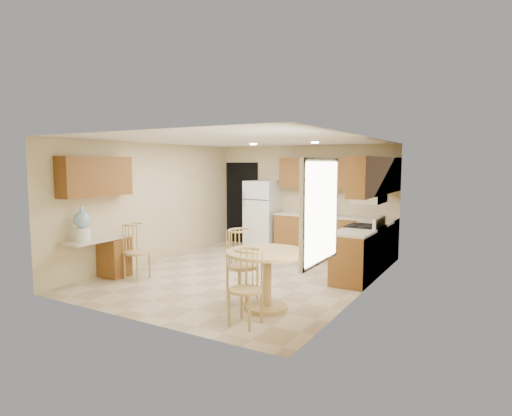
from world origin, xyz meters
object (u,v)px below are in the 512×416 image
Objects in this scene: stove at (364,249)px; dining_table at (266,271)px; chair_table_a at (239,259)px; chair_desk at (133,246)px; water_crock at (82,226)px; refrigerator at (262,214)px; chair_table_b at (241,282)px.

stove is 2.76m from dining_table.
chair_table_a reaches higher than chair_desk.
water_crock is at bearing -34.42° from chair_desk.
refrigerator is at bearing 119.83° from dining_table.
chair_table_a is (-0.55, 0.15, 0.09)m from dining_table.
chair_table_a is 1.08× the size of chair_desk.
stove reaches higher than chair_desk.
water_crock reaches higher than dining_table.
chair_table_a is (1.69, -3.75, -0.18)m from refrigerator.
refrigerator is at bearing 157.01° from stove.
chair_desk reaches higher than dining_table.
chair_desk is at bearing -144.55° from stove.
water_crock reaches higher than chair_table_b.
chair_desk is at bearing -17.93° from chair_table_b.
stove is 3.48m from chair_table_b.
refrigerator is 1.52× the size of stove.
water_crock reaches higher than chair_desk.
chair_table_a is at bearing 12.95° from water_crock.
stove is at bearing 124.16° from chair_desk.
refrigerator is 1.44× the size of dining_table.
dining_table is 0.58m from chair_table_a.
chair_desk is at bearing -91.97° from chair_table_a.
water_crock is at bearing -77.51° from chair_table_a.
dining_table is at bearing -85.85° from chair_table_b.
refrigerator reaches higher than dining_table.
chair_table_a is 2.29m from chair_desk.
refrigerator is 5.18m from chair_table_b.
stove is 1.02× the size of chair_table_a.
chair_desk is (-2.29, 0.06, -0.05)m from chair_table_a.
water_crock is (-0.45, -0.69, 0.43)m from chair_desk.
dining_table is 1.97× the size of water_crock.
refrigerator is 2.85× the size of water_crock.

